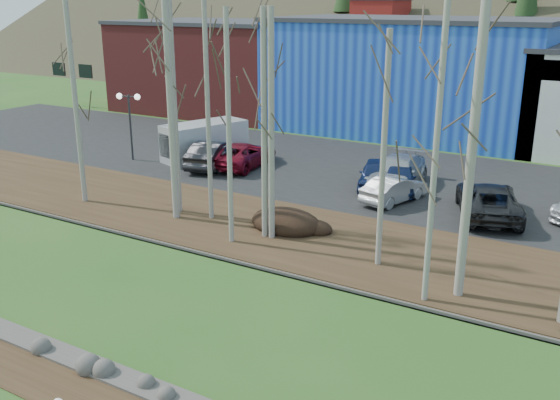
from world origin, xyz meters
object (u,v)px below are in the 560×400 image
Objects in this scene: car_5 at (394,189)px; car_6 at (488,200)px; van_grey at (202,141)px; street_lamp at (129,108)px; car_8 at (399,177)px; car_2 at (243,155)px; car_1 at (213,154)px; car_4 at (377,174)px; car_0 at (219,154)px; car_3 at (397,173)px.

car_5 is 0.70× the size of car_6.
street_lamp is at bearing -130.48° from van_grey.
car_8 is (-4.84, 1.66, -0.05)m from car_6.
car_2 is 9.65m from car_8.
car_5 is at bearing -94.39° from car_8.
car_4 is (9.88, 0.99, -0.06)m from car_1.
car_1 is at bearing 29.08° from car_2.
car_1 is 11.58m from car_5.
car_8 is (10.85, 0.76, -0.03)m from car_0.
car_4 is 11.55m from van_grey.
car_2 is 0.92× the size of van_grey.
car_6 is (15.68, -0.90, 0.02)m from car_0.
car_4 and car_8 have the same top height.
street_lamp is 0.79× the size of car_2.
car_4 is (15.21, 2.09, -2.48)m from street_lamp.
car_4 is (-0.88, -0.56, -0.08)m from car_3.
car_1 is 1.13× the size of car_4.
street_lamp reaches higher than car_0.
car_6 reaches higher than car_5.
car_3 reaches higher than car_0.
van_grey reaches higher than car_6.
car_3 reaches higher than car_1.
car_2 is 9.30m from car_3.
car_3 is (10.77, 1.55, 0.01)m from car_1.
car_0 is 0.37m from car_1.
car_3 is at bearing -178.40° from car_0.
street_lamp is 1.04× the size of car_5.
car_4 is 1.09× the size of car_5.
car_3 is 1.30× the size of car_8.
car_8 is at bearing 171.11° from car_1.
car_5 is 0.92× the size of car_8.
car_6 reaches higher than car_8.
car_1 is at bearing -2.98° from street_lamp.
car_6 is at bearing -26.39° from car_3.
car_1 is 1.79m from car_2.
car_2 reaches higher than car_5.
car_0 reaches higher than car_4.
van_grey is at bearing -47.71° from car_1.
car_0 is at bearing -155.01° from car_1.
car_8 is at bearing 17.97° from van_grey.
car_8 reaches higher than car_5.
street_lamp is 0.92× the size of car_0.
street_lamp is 0.85× the size of car_1.
car_5 is (1.67, -1.84, -0.08)m from car_4.
car_2 is at bearing -179.91° from car_3.
street_lamp is at bearing 7.79° from car_0.
car_1 reaches higher than car_5.
car_4 reaches higher than car_5.
car_0 is 0.81× the size of car_3.
car_0 is 1.14× the size of car_5.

